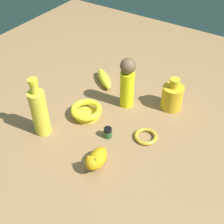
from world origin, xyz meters
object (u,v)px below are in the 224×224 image
person_figure_adult (127,82)px  bowl (86,111)px  bangle (146,136)px  bottle_tall (39,111)px  nail_polish_jar (108,132)px  bottle_short (172,96)px  cat_figurine (96,159)px  banana (104,79)px

person_figure_adult → bowl: 0.21m
person_figure_adult → bangle: 0.24m
person_figure_adult → bottle_tall: bottle_tall is taller
nail_polish_jar → bottle_tall: bearing=26.7°
person_figure_adult → bottle_short: bearing=-152.5°
person_figure_adult → bottle_tall: bearing=59.5°
bottle_tall → cat_figurine: 0.29m
bangle → cat_figurine: cat_figurine is taller
nail_polish_jar → person_figure_adult: (0.04, -0.21, 0.10)m
person_figure_adult → bangle: size_ratio=2.53×
bangle → cat_figurine: 0.23m
person_figure_adult → bowl: size_ratio=1.75×
nail_polish_jar → bottle_short: bottle_short is taller
nail_polish_jar → cat_figurine: 0.15m
bowl → banana: size_ratio=0.82×
nail_polish_jar → banana: size_ratio=0.27×
nail_polish_jar → bowl: bowl is taller
person_figure_adult → cat_figurine: size_ratio=1.70×
person_figure_adult → banana: person_figure_adult is taller
bowl → cat_figurine: size_ratio=0.97×
bangle → bottle_short: size_ratio=0.62×
bangle → bottle_short: bearing=-90.9°
bottle_short → cat_figurine: bearing=78.9°
bowl → nail_polish_jar: bearing=160.2°
bangle → bottle_tall: bottle_tall is taller
bangle → banana: 0.41m
bowl → bottle_tall: bottle_tall is taller
bowl → cat_figurine: bearing=134.0°
banana → cat_figurine: cat_figurine is taller
nail_polish_jar → bottle_tall: bottle_tall is taller
nail_polish_jar → person_figure_adult: person_figure_adult is taller
bottle_short → banana: bearing=1.1°
person_figure_adult → nail_polish_jar: bearing=100.8°
bottle_tall → bottle_short: size_ratio=1.70×
person_figure_adult → banana: 0.22m
bangle → banana: size_ratio=0.57×
bangle → bottle_short: 0.23m
nail_polish_jar → bangle: size_ratio=0.47×
bottle_short → cat_figurine: (0.09, 0.44, -0.02)m
bangle → bowl: bearing=4.8°
cat_figurine → nail_polish_jar: bearing=-72.2°
bottle_tall → nail_polish_jar: bearing=-153.3°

